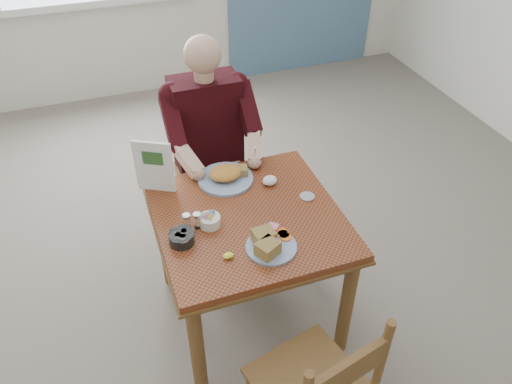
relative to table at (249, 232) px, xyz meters
name	(u,v)px	position (x,y,z in m)	size (l,w,h in m)	color
floor	(250,311)	(0.00, 0.00, -0.64)	(6.00, 6.00, 0.00)	slate
lemon_wedge	(228,256)	(-0.18, -0.24, 0.13)	(0.05, 0.04, 0.03)	#F4F834
napkin	(270,181)	(0.19, 0.20, 0.14)	(0.08, 0.07, 0.05)	white
metal_dish	(307,197)	(0.33, 0.03, 0.12)	(0.08, 0.08, 0.01)	silver
table	(249,232)	(0.00, 0.00, 0.00)	(0.92, 0.92, 0.75)	brown
chair_far	(209,170)	(0.00, 0.80, -0.16)	(0.42, 0.42, 0.95)	brown
diner	(210,133)	(0.00, 0.71, 0.17)	(0.53, 0.56, 1.39)	tan
near_plate	(269,243)	(0.01, -0.25, 0.14)	(0.30, 0.30, 0.08)	white
far_plate	(227,175)	(-0.02, 0.31, 0.14)	(0.35, 0.35, 0.08)	white
caddy	(210,221)	(-0.20, -0.01, 0.14)	(0.12, 0.12, 0.08)	white
shakers	(192,221)	(-0.28, 0.01, 0.15)	(0.09, 0.05, 0.08)	white
creamer	(182,238)	(-0.35, -0.08, 0.14)	(0.14, 0.14, 0.06)	white
menu	(154,166)	(-0.39, 0.36, 0.26)	(0.18, 0.11, 0.30)	white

